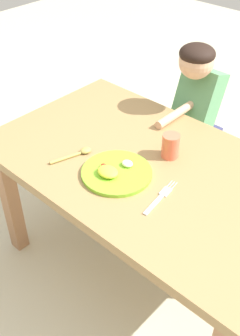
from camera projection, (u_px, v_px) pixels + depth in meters
name	position (u px, v px, depth m)	size (l,w,h in m)	color
ground_plane	(143.00, 269.00, 2.09)	(8.00, 8.00, 0.00)	beige
dining_table	(148.00, 180.00, 1.71)	(1.36, 0.82, 0.69)	#9A784A
plate	(116.00, 172.00, 1.59)	(0.28, 0.28, 0.04)	#80C52C
fork	(160.00, 198.00, 1.49)	(0.05, 0.22, 0.01)	silver
spoon	(78.00, 153.00, 1.69)	(0.08, 0.19, 0.02)	#A99949
drinking_cup	(171.00, 146.00, 1.66)	(0.07, 0.07, 0.10)	#F0674A
person	(195.00, 128.00, 2.13)	(0.21, 0.43, 1.01)	#3E3E6F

